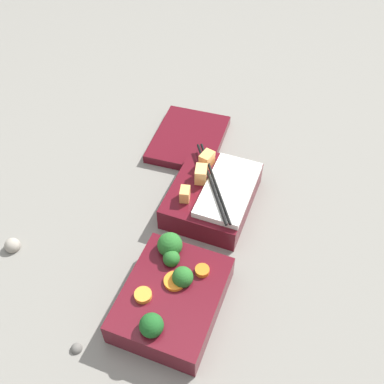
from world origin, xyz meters
The scene contains 6 objects.
ground_plane centered at (0.00, 0.00, 0.00)m, with size 3.00×3.00×0.00m, color slate.
bento_tray_vegetable centered at (-0.10, -0.02, 0.03)m, with size 0.18×0.15×0.08m.
bento_tray_rice centered at (0.13, -0.01, 0.03)m, with size 0.18×0.15×0.08m.
bento_lid centered at (0.28, 0.10, 0.01)m, with size 0.18×0.14×0.02m, color #510F19.
pebble_0 centered at (-0.22, 0.09, 0.00)m, with size 0.02×0.02×0.02m, color #595651.
pebble_1 centered at (-0.10, 0.28, 0.01)m, with size 0.03×0.03×0.03m, color gray.
Camera 1 is at (-0.41, -0.17, 0.65)m, focal length 42.00 mm.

